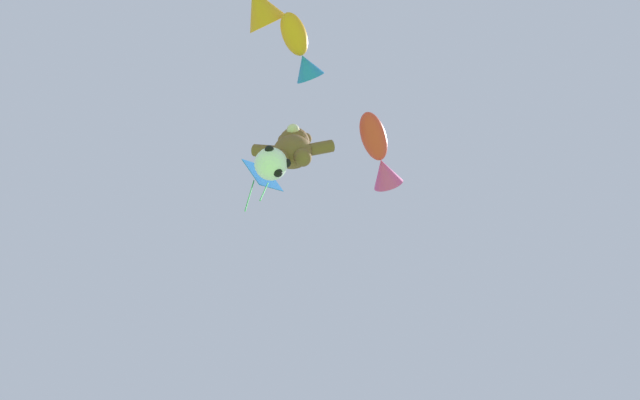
# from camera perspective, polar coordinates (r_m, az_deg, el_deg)

# --- Properties ---
(teddy_bear_kite) EXTENTS (1.97, 0.87, 2.00)m
(teddy_bear_kite) POSITION_cam_1_polar(r_m,az_deg,el_deg) (11.86, -3.09, 5.91)
(teddy_bear_kite) COLOR brown
(soccer_ball_kite) EXTENTS (0.79, 0.79, 0.73)m
(soccer_ball_kite) POSITION_cam_1_polar(r_m,az_deg,el_deg) (10.77, -5.58, 4.12)
(soccer_ball_kite) COLOR white
(fish_kite_crimson) EXTENTS (1.13, 1.97, 0.72)m
(fish_kite_crimson) POSITION_cam_1_polar(r_m,az_deg,el_deg) (11.90, 6.79, 5.16)
(fish_kite_crimson) COLOR red
(fish_kite_tangerine) EXTENTS (0.99, 1.55, 0.65)m
(fish_kite_tangerine) POSITION_cam_1_polar(r_m,az_deg,el_deg) (11.25, -2.25, 16.69)
(fish_kite_tangerine) COLOR orange
(diamond_kite) EXTENTS (1.09, 1.04, 3.05)m
(diamond_kite) POSITION_cam_1_polar(r_m,az_deg,el_deg) (13.96, -6.63, 2.57)
(diamond_kite) COLOR blue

